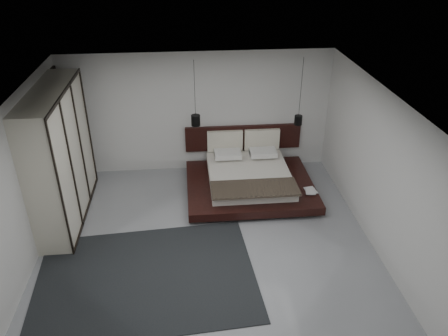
{
  "coord_description": "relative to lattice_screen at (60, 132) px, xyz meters",
  "views": [
    {
      "loc": [
        -0.29,
        -6.26,
        5.12
      ],
      "look_at": [
        0.41,
        1.2,
        0.95
      ],
      "focal_mm": 35.0,
      "sensor_mm": 36.0,
      "label": 1
    }
  ],
  "objects": [
    {
      "name": "book_lower",
      "position": [
        5.09,
        -1.18,
        -1.04
      ],
      "size": [
        0.26,
        0.32,
        0.03
      ],
      "primitive_type": "imported",
      "rotation": [
        0.0,
        0.0,
        0.17
      ],
      "color": "#99724C",
      "rests_on": "bed"
    },
    {
      "name": "wardrobe",
      "position": [
        0.25,
        -1.14,
        0.0
      ],
      "size": [
        0.63,
        2.66,
        2.61
      ],
      "color": "beige",
      "rests_on": "floor"
    },
    {
      "name": "floor",
      "position": [
        2.95,
        -2.45,
        -1.3
      ],
      "size": [
        6.0,
        6.0,
        0.0
      ],
      "primitive_type": "plane",
      "color": "#919499",
      "rests_on": "ground"
    },
    {
      "name": "wall_right",
      "position": [
        5.95,
        -2.45,
        0.1
      ],
      "size": [
        0.0,
        6.0,
        6.0
      ],
      "primitive_type": "plane",
      "rotation": [
        1.57,
        0.0,
        -1.57
      ],
      "color": "silver",
      "rests_on": "floor"
    },
    {
      "name": "wall_back",
      "position": [
        2.95,
        0.55,
        0.1
      ],
      "size": [
        6.0,
        0.0,
        6.0
      ],
      "primitive_type": "plane",
      "rotation": [
        1.57,
        0.0,
        0.0
      ],
      "color": "silver",
      "rests_on": "floor"
    },
    {
      "name": "bed",
      "position": [
        3.98,
        -0.54,
        -1.02
      ],
      "size": [
        2.71,
        2.36,
        1.06
      ],
      "color": "black",
      "rests_on": "floor"
    },
    {
      "name": "rug",
      "position": [
        1.89,
        -3.16,
        -1.29
      ],
      "size": [
        3.75,
        2.8,
        0.02
      ],
      "primitive_type": "cube",
      "rotation": [
        0.0,
        0.0,
        0.07
      ],
      "color": "black",
      "rests_on": "floor"
    },
    {
      "name": "wall_left",
      "position": [
        -0.05,
        -2.45,
        0.1
      ],
      "size": [
        0.0,
        6.0,
        6.0
      ],
      "primitive_type": "plane",
      "rotation": [
        1.57,
        0.0,
        1.57
      ],
      "color": "silver",
      "rests_on": "floor"
    },
    {
      "name": "ceiling",
      "position": [
        2.95,
        -2.45,
        1.5
      ],
      "size": [
        6.0,
        6.0,
        0.0
      ],
      "primitive_type": "plane",
      "rotation": [
        3.14,
        0.0,
        0.0
      ],
      "color": "white",
      "rests_on": "wall_back"
    },
    {
      "name": "lattice_screen",
      "position": [
        0.0,
        0.0,
        0.0
      ],
      "size": [
        0.05,
        0.9,
        2.6
      ],
      "primitive_type": "cube",
      "color": "black",
      "rests_on": "floor"
    },
    {
      "name": "pendant_right",
      "position": [
        5.09,
        -0.12,
        0.13
      ],
      "size": [
        0.17,
        0.17,
        1.48
      ],
      "color": "black",
      "rests_on": "ceiling"
    },
    {
      "name": "wall_front",
      "position": [
        2.95,
        -5.45,
        0.1
      ],
      "size": [
        6.0,
        0.0,
        6.0
      ],
      "primitive_type": "plane",
      "rotation": [
        -1.57,
        0.0,
        0.0
      ],
      "color": "silver",
      "rests_on": "floor"
    },
    {
      "name": "book_upper",
      "position": [
        5.07,
        -1.21,
        -1.01
      ],
      "size": [
        0.25,
        0.31,
        0.02
      ],
      "primitive_type": "imported",
      "rotation": [
        0.0,
        0.0,
        -0.17
      ],
      "color": "#99724C",
      "rests_on": "book_lower"
    },
    {
      "name": "pendant_left",
      "position": [
        2.86,
        -0.12,
        0.21
      ],
      "size": [
        0.19,
        0.19,
        1.41
      ],
      "color": "black",
      "rests_on": "ceiling"
    }
  ]
}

